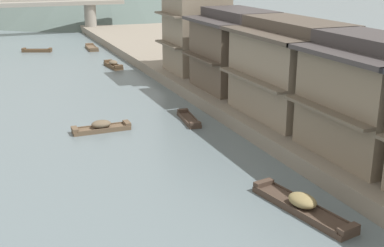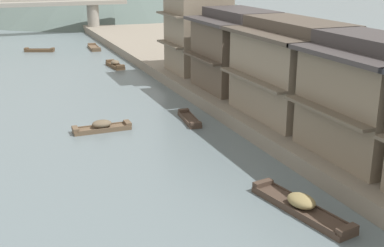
{
  "view_description": "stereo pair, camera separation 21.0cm",
  "coord_description": "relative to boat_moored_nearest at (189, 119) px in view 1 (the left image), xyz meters",
  "views": [
    {
      "loc": [
        -7.94,
        -9.96,
        10.54
      ],
      "look_at": [
        2.44,
        15.1,
        1.78
      ],
      "focal_mm": 47.07,
      "sensor_mm": 36.0,
      "label": 1
    },
    {
      "loc": [
        -7.75,
        -10.03,
        10.54
      ],
      "look_at": [
        2.44,
        15.1,
        1.78
      ],
      "focal_mm": 47.07,
      "sensor_mm": 36.0,
      "label": 2
    }
  ],
  "objects": [
    {
      "name": "boat_midriver_drifting",
      "position": [
        -6.05,
        0.23,
        0.12
      ],
      "size": [
        3.79,
        1.02,
        0.73
      ],
      "color": "brown",
      "rests_on": "ground"
    },
    {
      "name": "stone_bridge",
      "position": [
        -4.54,
        48.32,
        3.5
      ],
      "size": [
        25.88,
        2.4,
        5.55
      ],
      "color": "gray",
      "rests_on": "ground"
    },
    {
      "name": "house_waterfront_far",
      "position": [
        5.32,
        11.31,
        5.08
      ],
      "size": [
        5.85,
        6.06,
        8.74
      ],
      "color": "gray",
      "rests_on": "riverbank_right"
    },
    {
      "name": "house_waterfront_tall",
      "position": [
        5.86,
        -3.73,
        3.76
      ],
      "size": [
        6.94,
        8.35,
        6.14
      ],
      "color": "gray",
      "rests_on": "riverbank_right"
    },
    {
      "name": "riverbank_right",
      "position": [
        10.89,
        9.25,
        0.31
      ],
      "size": [
        18.0,
        110.0,
        0.92
      ],
      "primitive_type": "cube",
      "color": "gray",
      "rests_on": "ground"
    },
    {
      "name": "boat_midriver_upstream",
      "position": [
        0.0,
        32.38,
        0.02
      ],
      "size": [
        1.31,
        4.13,
        0.5
      ],
      "color": "brown",
      "rests_on": "ground"
    },
    {
      "name": "house_waterfront_second",
      "position": [
        5.64,
        -11.34,
        3.77
      ],
      "size": [
        6.49,
        7.23,
        6.14
      ],
      "color": "#7F705B",
      "rests_on": "riverbank_right"
    },
    {
      "name": "boat_moored_third",
      "position": [
        -6.57,
        33.09,
        0.01
      ],
      "size": [
        3.61,
        2.17,
        0.47
      ],
      "color": "brown",
      "rests_on": "ground"
    },
    {
      "name": "boat_moored_nearest",
      "position": [
        0.0,
        0.0,
        0.0
      ],
      "size": [
        1.24,
        3.64,
        0.43
      ],
      "color": "#423328",
      "rests_on": "ground"
    },
    {
      "name": "boat_moored_second",
      "position": [
        -0.28,
        20.2,
        0.14
      ],
      "size": [
        1.28,
        3.66,
        0.76
      ],
      "color": "brown",
      "rests_on": "ground"
    },
    {
      "name": "boat_moored_far",
      "position": [
        -0.35,
        -14.11,
        0.13
      ],
      "size": [
        2.09,
        5.64,
        0.82
      ],
      "color": "#423328",
      "rests_on": "ground"
    },
    {
      "name": "house_waterfront_narrow",
      "position": [
        5.91,
        4.2,
        3.77
      ],
      "size": [
        7.04,
        6.87,
        6.14
      ],
      "color": "brown",
      "rests_on": "riverbank_right"
    }
  ]
}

